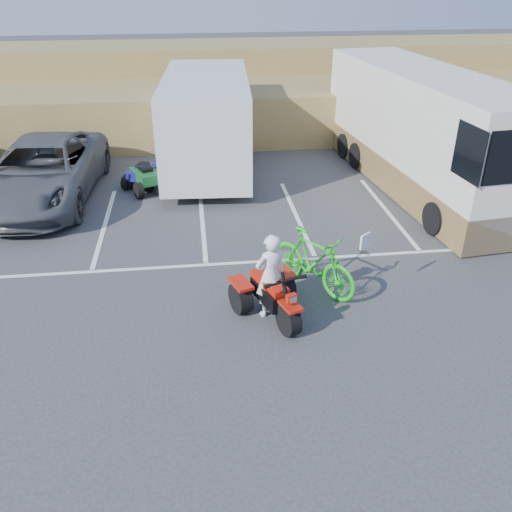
{
  "coord_description": "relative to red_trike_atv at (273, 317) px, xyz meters",
  "views": [
    {
      "loc": [
        -0.19,
        -9.02,
        6.46
      ],
      "look_at": [
        1.03,
        0.88,
        1.0
      ],
      "focal_mm": 38.0,
      "sensor_mm": 36.0,
      "label": 1
    }
  ],
  "objects": [
    {
      "name": "cargo_trailer",
      "position": [
        -0.9,
        9.1,
        1.72
      ],
      "size": [
        3.16,
        6.96,
        3.17
      ],
      "rotation": [
        0.0,
        0.0,
        -0.07
      ],
      "color": "silver",
      "rests_on": "ground"
    },
    {
      "name": "red_trike_atv",
      "position": [
        0.0,
        0.0,
        0.0
      ],
      "size": [
        1.85,
        2.12,
        1.15
      ],
      "primitive_type": null,
      "rotation": [
        0.0,
        0.0,
        0.35
      ],
      "color": "#AE1A09",
      "rests_on": "ground"
    },
    {
      "name": "parking_stripes",
      "position": [
        -0.42,
        4.02,
        0.0
      ],
      "size": [
        28.0,
        5.16,
        0.01
      ],
      "color": "white",
      "rests_on": "ground"
    },
    {
      "name": "grey_pickup",
      "position": [
        -5.95,
        7.11,
        0.89
      ],
      "size": [
        3.37,
        6.59,
        1.78
      ],
      "primitive_type": "imported",
      "rotation": [
        0.0,
        0.0,
        -0.06
      ],
      "color": "#4A4E52",
      "rests_on": "ground"
    },
    {
      "name": "ground",
      "position": [
        -1.29,
        -0.04,
        0.0
      ],
      "size": [
        100.0,
        100.0,
        0.0
      ],
      "primitive_type": "plane",
      "color": "#353538",
      "rests_on": "ground"
    },
    {
      "name": "green_dirt_bike",
      "position": [
        1.02,
        1.01,
        0.69
      ],
      "size": [
        1.92,
        2.22,
        1.38
      ],
      "primitive_type": "imported",
      "rotation": [
        0.0,
        0.0,
        0.66
      ],
      "color": "#14BF19",
      "rests_on": "ground"
    },
    {
      "name": "quad_atv_blue",
      "position": [
        -3.06,
        7.84,
        0.0
      ],
      "size": [
        1.4,
        1.58,
        0.85
      ],
      "primitive_type": null,
      "rotation": [
        0.0,
        0.0,
        -0.4
      ],
      "color": "navy",
      "rests_on": "ground"
    },
    {
      "name": "rider",
      "position": [
        -0.05,
        0.14,
        0.91
      ],
      "size": [
        0.77,
        0.64,
        1.83
      ],
      "primitive_type": "imported",
      "rotation": [
        0.0,
        0.0,
        3.49
      ],
      "color": "white",
      "rests_on": "ground"
    },
    {
      "name": "rv_motorhome",
      "position": [
        5.67,
        6.87,
        1.54
      ],
      "size": [
        3.5,
        10.05,
        3.54
      ],
      "rotation": [
        0.0,
        0.0,
        0.1
      ],
      "color": "silver",
      "rests_on": "ground"
    },
    {
      "name": "grass_embankment",
      "position": [
        -1.29,
        15.44,
        1.42
      ],
      "size": [
        40.0,
        8.5,
        3.1
      ],
      "color": "olive",
      "rests_on": "ground"
    },
    {
      "name": "quad_atv_green",
      "position": [
        -2.94,
        7.4,
        0.0
      ],
      "size": [
        1.52,
        1.71,
        0.92
      ],
      "primitive_type": null,
      "rotation": [
        0.0,
        0.0,
        0.4
      ],
      "color": "#135622",
      "rests_on": "ground"
    }
  ]
}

